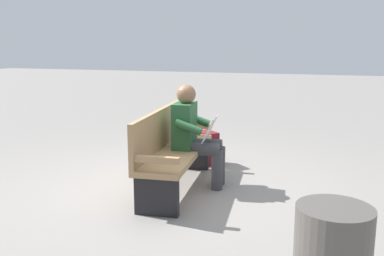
% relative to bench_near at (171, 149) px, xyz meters
% --- Properties ---
extents(ground_plane, '(40.00, 40.00, 0.00)m').
position_rel_bench_near_xyz_m(ground_plane, '(-0.01, 0.07, -0.46)').
color(ground_plane, gray).
extents(bench_near, '(1.84, 0.67, 0.90)m').
position_rel_bench_near_xyz_m(bench_near, '(0.00, 0.00, 0.00)').
color(bench_near, '#9E7A51').
rests_on(bench_near, ground).
extents(person_seated, '(0.60, 0.60, 1.18)m').
position_rel_bench_near_xyz_m(person_seated, '(-0.18, 0.21, 0.17)').
color(person_seated, '#23512D').
rests_on(person_seated, ground).
extents(backpack, '(0.36, 0.36, 0.45)m').
position_rel_bench_near_xyz_m(backpack, '(-1.09, 0.10, -0.24)').
color(backpack, maroon).
rests_on(backpack, ground).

